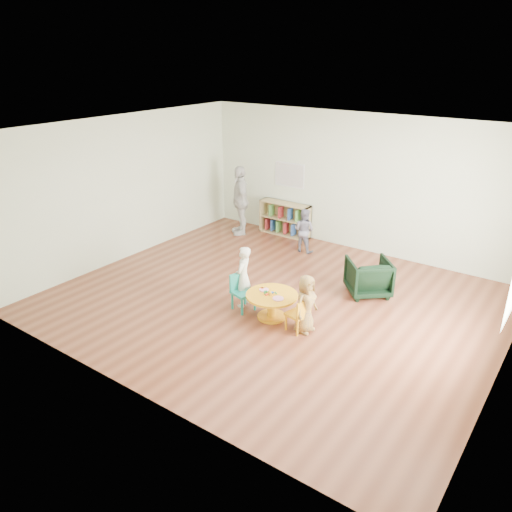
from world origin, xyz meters
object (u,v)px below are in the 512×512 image
at_px(kid_chair_left, 242,290).
at_px(child_right, 306,304).
at_px(toddler, 304,230).
at_px(adult_caretaker, 240,200).
at_px(armchair, 368,277).
at_px(bookshelf, 285,219).
at_px(child_left, 243,277).
at_px(kid_chair_right, 299,314).
at_px(activity_table, 272,301).

height_order(kid_chair_left, child_right, child_right).
relative_size(toddler, adult_caretaker, 0.59).
height_order(armchair, adult_caretaker, adult_caretaker).
distance_m(bookshelf, child_right, 4.22).
relative_size(armchair, child_left, 0.68).
bearing_deg(kid_chair_left, toddler, -154.95).
distance_m(bookshelf, adult_caretaker, 1.09).
bearing_deg(kid_chair_left, adult_caretaker, -126.91).
height_order(kid_chair_right, adult_caretaker, adult_caretaker).
xyz_separation_m(bookshelf, armchair, (2.77, -1.70, -0.05)).
bearing_deg(kid_chair_right, child_right, -31.29).
xyz_separation_m(kid_chair_right, bookshelf, (-2.45, 3.45, 0.07)).
relative_size(kid_chair_right, adult_caretaker, 0.35).
distance_m(activity_table, child_left, 0.66).
xyz_separation_m(child_right, adult_caretaker, (-3.38, 2.86, 0.33)).
xyz_separation_m(kid_chair_left, bookshelf, (-1.33, 3.38, 0.04)).
distance_m(kid_chair_left, toddler, 2.77).
relative_size(kid_chair_right, bookshelf, 0.45).
relative_size(armchair, child_right, 0.77).
distance_m(kid_chair_right, child_right, 0.18).
bearing_deg(child_right, bookshelf, 41.24).
distance_m(kid_chair_left, bookshelf, 3.63).
bearing_deg(bookshelf, kid_chair_right, -54.60).
distance_m(kid_chair_right, armchair, 1.79).
bearing_deg(adult_caretaker, toddler, 38.62).
height_order(kid_chair_left, kid_chair_right, kid_chair_left).
height_order(bookshelf, armchair, bookshelf).
bearing_deg(kid_chair_right, child_left, 93.82).
distance_m(activity_table, armchair, 1.87).
xyz_separation_m(kid_chair_left, armchair, (1.44, 1.69, -0.01)).
relative_size(child_left, child_right, 1.13).
distance_m(kid_chair_left, child_left, 0.22).
bearing_deg(toddler, child_left, 97.34).
bearing_deg(child_left, adult_caretaker, -157.17).
xyz_separation_m(kid_chair_left, child_right, (1.19, -0.01, 0.13)).
distance_m(kid_chair_right, toddler, 3.22).
height_order(activity_table, bookshelf, bookshelf).
height_order(bookshelf, toddler, toddler).
bearing_deg(child_left, child_right, 69.20).
bearing_deg(activity_table, bookshelf, 119.45).
bearing_deg(child_right, adult_caretaker, 54.42).
bearing_deg(toddler, activity_table, 109.21).
bearing_deg(child_left, bookshelf, -173.85).
relative_size(armchair, adult_caretaker, 0.45).
relative_size(child_left, toddler, 1.11).
relative_size(kid_chair_left, child_right, 0.67).
xyz_separation_m(bookshelf, adult_caretaker, (-0.86, -0.53, 0.41)).
distance_m(activity_table, child_right, 0.65).
bearing_deg(kid_chair_right, kid_chair_left, 99.14).
bearing_deg(activity_table, adult_caretaker, 134.36).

